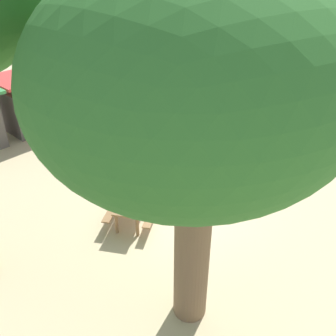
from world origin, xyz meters
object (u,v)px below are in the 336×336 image
Objects in this scene: shade_tree_main at (200,82)px; picnic_table_far at (132,206)px; market_stall_red at (28,106)px; feed_bucket at (128,174)px; person_handler at (249,149)px; market_stall_teal at (116,80)px; elephant at (193,160)px; wooden_bench at (149,151)px; market_stall_orange at (76,92)px.

picnic_table_far is at bearing 69.28° from shade_tree_main.
market_stall_red is 6.52m from feed_bucket.
person_handler is 0.79× the size of picnic_table_far.
shade_tree_main reaches higher than market_stall_red.
shade_tree_main is 3.05× the size of market_stall_teal.
feed_bucket is (1.57, 2.03, -0.43)m from picnic_table_far.
person_handler is (2.12, -0.93, -0.03)m from elephant.
wooden_bench reaches higher than picnic_table_far.
shade_tree_main reaches higher than person_handler.
person_handler is at bearing -49.91° from wooden_bench.
picnic_table_far is 9.36m from market_stall_orange.
elephant is at bearing -56.01° from feed_bucket.
market_stall_teal is at bearing 67.11° from wooden_bench.
market_stall_orange is 1.00× the size of market_stall_teal.
elephant is 7.12m from shade_tree_main.
person_handler is 0.64× the size of market_stall_teal.
market_stall_red is at bearing 111.94° from wooden_bench.
market_stall_orange is 7.00× the size of feed_bucket.
shade_tree_main is 14.91m from market_stall_teal.
market_stall_orange is at bearing 66.25° from shade_tree_main.
elephant reaches higher than picnic_table_far.
market_stall_red is (1.34, 8.48, 0.55)m from picnic_table_far.
market_stall_teal reaches higher than feed_bucket.
market_stall_orange is (0.98, 6.17, 0.67)m from wooden_bench.
shade_tree_main reaches higher than elephant.
market_stall_teal is (3.58, 6.17, 0.67)m from wooden_bench.
elephant is at bearing -30.69° from picnic_table_far.
wooden_bench is (0.05, 2.27, -0.51)m from elephant.
shade_tree_main is 12.96m from market_stall_red.
elephant is at bearing -113.27° from market_stall_teal.
feed_bucket is at bearing 62.29° from shade_tree_main.
person_handler is 5.12m from picnic_table_far.
person_handler reaches higher than wooden_bench.
market_stall_red is (2.63, 11.89, -4.43)m from shade_tree_main.
wooden_bench is 0.57× the size of market_stall_red.
person_handler is at bearing -68.53° from market_stall_red.
shade_tree_main is (-4.20, -3.45, 4.60)m from elephant.
shade_tree_main is 5.33× the size of wooden_bench.
market_stall_orange is at bearing -65.23° from person_handler.
shade_tree_main is at bearing -102.48° from market_stall_red.
market_stall_teal is (6.54, 8.48, 0.55)m from picnic_table_far.
market_stall_red is (-3.69, 9.37, 0.19)m from person_handler.
market_stall_red and market_stall_teal have the same top height.
person_handler is 4.50× the size of feed_bucket.
market_stall_teal is at bearing 0.00° from market_stall_red.
shade_tree_main is 8.76m from wooden_bench.
picnic_table_far is (1.29, 3.41, -4.99)m from shade_tree_main.
market_stall_red is 1.00× the size of market_stall_orange.
market_stall_orange reaches higher than elephant.
market_stall_teal is at bearing 56.63° from shade_tree_main.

